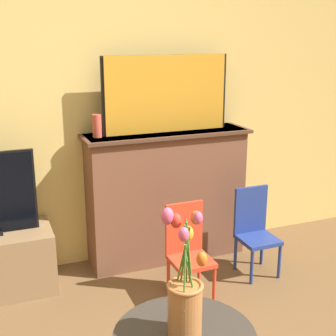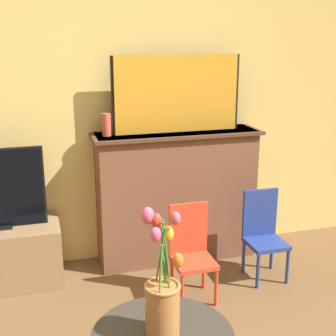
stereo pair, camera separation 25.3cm
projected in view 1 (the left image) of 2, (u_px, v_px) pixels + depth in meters
name	position (u px, v px, depth m)	size (l,w,h in m)	color
wall_back	(90.00, 89.00, 3.42)	(8.00, 0.06, 2.70)	#E0BC66
fireplace_mantel	(167.00, 194.00, 3.67)	(1.29, 0.36, 1.03)	brown
painting	(166.00, 94.00, 3.46)	(0.98, 0.03, 0.57)	black
mantel_candle	(97.00, 126.00, 3.32)	(0.06, 0.06, 0.16)	#CC4C3D
chair_red	(188.00, 248.00, 3.16)	(0.27, 0.27, 0.65)	red
chair_blue	(254.00, 228.00, 3.49)	(0.27, 0.27, 0.65)	navy
vase_tulips	(185.00, 295.00, 1.92)	(0.17, 0.28, 0.53)	#AD6B38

